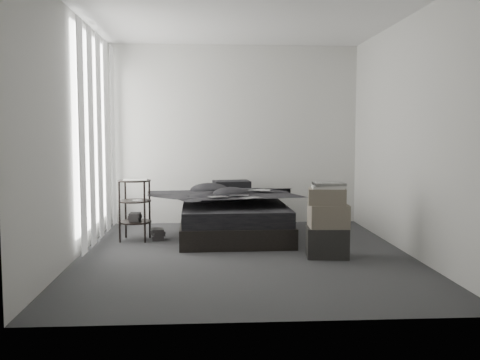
{
  "coord_description": "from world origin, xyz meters",
  "views": [
    {
      "loc": [
        -0.41,
        -5.74,
        1.33
      ],
      "look_at": [
        0.0,
        0.8,
        0.75
      ],
      "focal_mm": 40.0,
      "sensor_mm": 36.0,
      "label": 1
    }
  ],
  "objects": [
    {
      "name": "ceiling",
      "position": [
        0.0,
        0.0,
        2.6
      ],
      "size": [
        3.6,
        4.2,
        0.01
      ],
      "primitive_type": "cube",
      "color": "white",
      "rests_on": "ground"
    },
    {
      "name": "bed",
      "position": [
        -0.07,
        1.02,
        0.12
      ],
      "size": [
        1.38,
        1.8,
        0.24
      ],
      "primitive_type": "cube",
      "rotation": [
        0.0,
        0.0,
        0.02
      ],
      "color": "black",
      "rests_on": "floor"
    },
    {
      "name": "wall_left",
      "position": [
        -1.8,
        0.0,
        1.3
      ],
      "size": [
        0.01,
        4.2,
        2.6
      ],
      "primitive_type": "cube",
      "color": "silver",
      "rests_on": "ground"
    },
    {
      "name": "wall_back",
      "position": [
        0.0,
        2.1,
        1.3
      ],
      "size": [
        3.6,
        0.01,
        2.6
      ],
      "primitive_type": "cube",
      "color": "silver",
      "rests_on": "ground"
    },
    {
      "name": "art_book_white",
      "position": [
        0.88,
        -0.16,
        0.76
      ],
      "size": [
        0.36,
        0.3,
        0.03
      ],
      "primitive_type": "cube",
      "rotation": [
        0.0,
        0.0,
        -0.12
      ],
      "color": "silver",
      "rests_on": "box_upper"
    },
    {
      "name": "papers",
      "position": [
        -1.29,
        0.86,
        0.75
      ],
      "size": [
        0.3,
        0.24,
        0.01
      ],
      "primitive_type": "cube",
      "rotation": [
        0.0,
        0.0,
        0.09
      ],
      "color": "white",
      "rests_on": "side_stand"
    },
    {
      "name": "art_book_snake",
      "position": [
        0.89,
        -0.17,
        0.79
      ],
      "size": [
        0.33,
        0.26,
        0.03
      ],
      "primitive_type": "cube",
      "rotation": [
        0.0,
        0.0,
        -0.01
      ],
      "color": "silver",
      "rests_on": "art_book_white"
    },
    {
      "name": "mattress",
      "position": [
        -0.07,
        1.02,
        0.33
      ],
      "size": [
        1.32,
        1.74,
        0.19
      ],
      "primitive_type": "cube",
      "rotation": [
        0.0,
        0.0,
        0.02
      ],
      "color": "black",
      "rests_on": "bed"
    },
    {
      "name": "duvet",
      "position": [
        -0.07,
        0.98,
        0.53
      ],
      "size": [
        1.34,
        1.54,
        0.21
      ],
      "primitive_type": "imported",
      "rotation": [
        0.0,
        0.0,
        0.02
      ],
      "color": "black",
      "rests_on": "mattress"
    },
    {
      "name": "laptop",
      "position": [
        0.26,
        1.07,
        0.65
      ],
      "size": [
        0.32,
        0.26,
        0.02
      ],
      "primitive_type": "imported",
      "rotation": [
        0.0,
        0.0,
        -0.29
      ],
      "color": "silver",
      "rests_on": "duvet"
    },
    {
      "name": "box_mid",
      "position": [
        0.89,
        -0.17,
        0.45
      ],
      "size": [
        0.42,
        0.34,
        0.25
      ],
      "primitive_type": "cube",
      "rotation": [
        0.0,
        0.0,
        -0.05
      ],
      "color": "#6E6557",
      "rests_on": "box_lower"
    },
    {
      "name": "box_lower",
      "position": [
        0.88,
        -0.16,
        0.16
      ],
      "size": [
        0.47,
        0.39,
        0.32
      ],
      "primitive_type": "cube",
      "rotation": [
        0.0,
        0.0,
        -0.12
      ],
      "color": "black",
      "rests_on": "floor"
    },
    {
      "name": "window_left",
      "position": [
        -1.78,
        0.9,
        1.35
      ],
      "size": [
        0.02,
        2.0,
        2.3
      ],
      "primitive_type": "cube",
      "color": "white",
      "rests_on": "wall_left"
    },
    {
      "name": "curtain_left",
      "position": [
        -1.73,
        0.9,
        1.28
      ],
      "size": [
        0.06,
        2.12,
        2.48
      ],
      "primitive_type": "cube",
      "color": "white",
      "rests_on": "wall_left"
    },
    {
      "name": "comic_a",
      "position": [
        -0.27,
        0.54,
        0.64
      ],
      "size": [
        0.26,
        0.22,
        0.01
      ],
      "primitive_type": "cube",
      "rotation": [
        0.0,
        0.0,
        0.4
      ],
      "color": "black",
      "rests_on": "duvet"
    },
    {
      "name": "wall_front",
      "position": [
        0.0,
        -2.1,
        1.3
      ],
      "size": [
        3.6,
        0.01,
        2.6
      ],
      "primitive_type": "cube",
      "color": "silver",
      "rests_on": "ground"
    },
    {
      "name": "floor",
      "position": [
        0.0,
        0.0,
        0.0
      ],
      "size": [
        3.6,
        4.2,
        0.01
      ],
      "primitive_type": "cube",
      "color": "#333436",
      "rests_on": "ground"
    },
    {
      "name": "side_stand",
      "position": [
        -1.3,
        0.88,
        0.37
      ],
      "size": [
        0.44,
        0.44,
        0.74
      ],
      "primitive_type": "cylinder",
      "rotation": [
        0.0,
        0.0,
        -0.09
      ],
      "color": "black",
      "rests_on": "floor"
    },
    {
      "name": "comic_c",
      "position": [
        0.1,
        0.42,
        0.65
      ],
      "size": [
        0.27,
        0.25,
        0.01
      ],
      "primitive_type": "cube",
      "rotation": [
        0.0,
        0.0,
        0.63
      ],
      "color": "black",
      "rests_on": "duvet"
    },
    {
      "name": "comic_b",
      "position": [
        -0.02,
        0.68,
        0.64
      ],
      "size": [
        0.25,
        0.19,
        0.01
      ],
      "primitive_type": "cube",
      "rotation": [
        0.0,
        0.0,
        -0.19
      ],
      "color": "black",
      "rests_on": "duvet"
    },
    {
      "name": "floor_books",
      "position": [
        -1.02,
        0.88,
        0.07
      ],
      "size": [
        0.18,
        0.23,
        0.14
      ],
      "primitive_type": "cube",
      "rotation": [
        0.0,
        0.0,
        0.24
      ],
      "color": "black",
      "rests_on": "floor"
    },
    {
      "name": "pillow_upper",
      "position": [
        -0.06,
        1.69,
        0.61
      ],
      "size": [
        0.54,
        0.4,
        0.11
      ],
      "primitive_type": "cube",
      "rotation": [
        0.0,
        0.0,
        0.12
      ],
      "color": "black",
      "rests_on": "pillow_lower"
    },
    {
      "name": "pillow_lower",
      "position": [
        -0.12,
        1.71,
        0.49
      ],
      "size": [
        0.54,
        0.37,
        0.12
      ],
      "primitive_type": "cube",
      "rotation": [
        0.0,
        0.0,
        0.02
      ],
      "color": "black",
      "rests_on": "mattress"
    },
    {
      "name": "box_upper",
      "position": [
        0.87,
        -0.16,
        0.66
      ],
      "size": [
        0.44,
        0.38,
        0.17
      ],
      "primitive_type": "cube",
      "rotation": [
        0.0,
        0.0,
        -0.17
      ],
      "color": "#6E6557",
      "rests_on": "box_mid"
    },
    {
      "name": "wall_right",
      "position": [
        1.8,
        0.0,
        1.3
      ],
      "size": [
        0.01,
        4.2,
        2.6
      ],
      "primitive_type": "cube",
      "color": "silver",
      "rests_on": "ground"
    }
  ]
}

